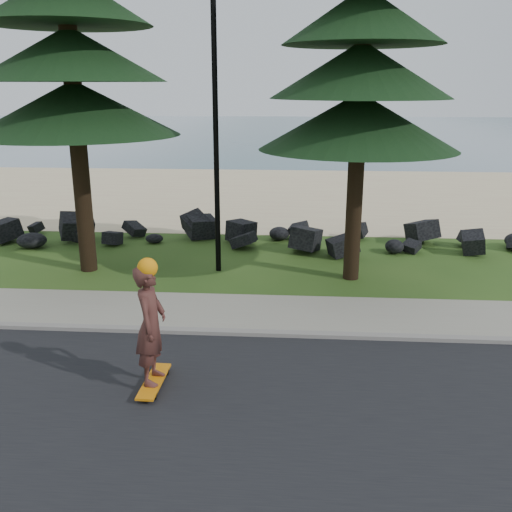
{
  "coord_description": "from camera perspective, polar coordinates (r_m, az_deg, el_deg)",
  "views": [
    {
      "loc": [
        2.04,
        -11.3,
        4.81
      ],
      "look_at": [
        1.24,
        0.0,
        1.39
      ],
      "focal_mm": 40.0,
      "sensor_mm": 36.0,
      "label": 1
    }
  ],
  "objects": [
    {
      "name": "skateboarder",
      "position": [
        9.34,
        -10.48,
        -6.81
      ],
      "size": [
        0.49,
        1.2,
        2.22
      ],
      "rotation": [
        0.0,
        0.0,
        1.55
      ],
      "color": "orange",
      "rests_on": "ground"
    },
    {
      "name": "ocean",
      "position": [
        62.52,
        2.22,
        12.38
      ],
      "size": [
        160.0,
        58.0,
        0.01
      ],
      "primitive_type": "cube",
      "color": "#3A616F",
      "rests_on": "ground"
    },
    {
      "name": "seawall_boulders",
      "position": [
        17.69,
        -2.73,
        1.0
      ],
      "size": [
        60.0,
        2.4,
        1.1
      ],
      "primitive_type": null,
      "color": "black",
      "rests_on": "ground"
    },
    {
      "name": "road",
      "position": [
        8.57,
        -10.98,
        -17.62
      ],
      "size": [
        160.0,
        7.0,
        0.02
      ],
      "primitive_type": "cube",
      "color": "black",
      "rests_on": "ground"
    },
    {
      "name": "kerb",
      "position": [
        11.62,
        -6.49,
        -7.51
      ],
      "size": [
        160.0,
        0.2,
        0.1
      ],
      "primitive_type": "cube",
      "color": "gray",
      "rests_on": "ground"
    },
    {
      "name": "ground",
      "position": [
        12.45,
        -5.74,
        -6.02
      ],
      "size": [
        160.0,
        160.0,
        0.0
      ],
      "primitive_type": "plane",
      "color": "#284916",
      "rests_on": "ground"
    },
    {
      "name": "sidewalk",
      "position": [
        12.62,
        -5.59,
        -5.51
      ],
      "size": [
        160.0,
        2.0,
        0.08
      ],
      "primitive_type": "cube",
      "color": "gray",
      "rests_on": "ground"
    },
    {
      "name": "beach_sand",
      "position": [
        26.32,
        -0.47,
        6.28
      ],
      "size": [
        160.0,
        15.0,
        0.01
      ],
      "primitive_type": "cube",
      "color": "#D2B48C",
      "rests_on": "ground"
    },
    {
      "name": "lamp_post",
      "position": [
        14.66,
        -4.08,
        14.11
      ],
      "size": [
        0.25,
        0.14,
        8.14
      ],
      "color": "black",
      "rests_on": "ground"
    }
  ]
}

